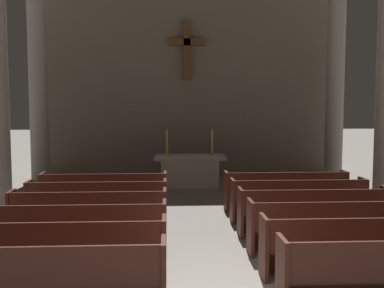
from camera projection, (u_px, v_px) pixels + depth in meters
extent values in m
cube|color=#4C2319|center=(44.00, 283.00, 5.81)|extent=(2.89, 0.40, 0.05)
cube|color=#4C2319|center=(39.00, 267.00, 5.56)|extent=(2.89, 0.05, 0.50)
cube|color=#4C2319|center=(164.00, 277.00, 5.86)|extent=(0.06, 0.50, 0.95)
cube|color=#4C2319|center=(64.00, 253.00, 6.93)|extent=(2.89, 0.40, 0.05)
cube|color=#4C2319|center=(60.00, 240.00, 6.68)|extent=(2.89, 0.05, 0.50)
cube|color=#4C2319|center=(67.00, 264.00, 7.13)|extent=(2.89, 0.04, 0.40)
cube|color=#4C2319|center=(164.00, 249.00, 6.98)|extent=(0.06, 0.50, 0.95)
cube|color=#4C2319|center=(78.00, 232.00, 8.05)|extent=(2.89, 0.40, 0.05)
cube|color=#4C2319|center=(75.00, 220.00, 7.80)|extent=(2.89, 0.05, 0.50)
cube|color=#4C2319|center=(80.00, 242.00, 8.25)|extent=(2.89, 0.04, 0.40)
cube|color=#4C2319|center=(165.00, 228.00, 8.10)|extent=(0.06, 0.50, 0.95)
cube|color=#4C2319|center=(89.00, 216.00, 9.17)|extent=(2.89, 0.40, 0.05)
cube|color=#4C2319|center=(87.00, 205.00, 8.92)|extent=(2.89, 0.05, 0.50)
cube|color=#4C2319|center=(91.00, 225.00, 9.37)|extent=(2.89, 0.04, 0.40)
cube|color=#4C2319|center=(165.00, 213.00, 9.22)|extent=(0.06, 0.50, 0.95)
cube|color=#4C2319|center=(12.00, 215.00, 9.06)|extent=(0.06, 0.50, 0.95)
cube|color=#4C2319|center=(98.00, 204.00, 10.29)|extent=(2.89, 0.40, 0.05)
cube|color=#4C2319|center=(96.00, 193.00, 10.04)|extent=(2.89, 0.05, 0.50)
cube|color=#4C2319|center=(99.00, 212.00, 10.49)|extent=(2.89, 0.04, 0.40)
cube|color=#4C2319|center=(165.00, 201.00, 10.34)|extent=(0.06, 0.50, 0.95)
cube|color=#4C2319|center=(29.00, 203.00, 10.18)|extent=(0.06, 0.50, 0.95)
cube|color=#4C2319|center=(104.00, 194.00, 11.41)|extent=(2.89, 0.40, 0.05)
cube|color=#4C2319|center=(103.00, 184.00, 11.16)|extent=(2.89, 0.05, 0.50)
cube|color=#4C2319|center=(105.00, 201.00, 11.61)|extent=(2.89, 0.04, 0.40)
cube|color=#4C2319|center=(165.00, 191.00, 11.46)|extent=(0.06, 0.50, 0.95)
cube|color=#4C2319|center=(42.00, 193.00, 11.30)|extent=(0.06, 0.50, 0.95)
cube|color=#4C2319|center=(282.00, 274.00, 5.94)|extent=(0.06, 0.50, 0.95)
cube|color=#4C2319|center=(359.00, 248.00, 7.16)|extent=(2.89, 0.40, 0.05)
cube|color=#4C2319|center=(366.00, 235.00, 6.91)|extent=(2.89, 0.05, 0.50)
cube|color=#4C2319|center=(354.00, 259.00, 7.36)|extent=(2.89, 0.04, 0.40)
cube|color=#4C2319|center=(264.00, 247.00, 7.06)|extent=(0.06, 0.50, 0.95)
cube|color=#4C2319|center=(333.00, 229.00, 8.28)|extent=(2.89, 0.40, 0.05)
cube|color=#4C2319|center=(338.00, 216.00, 8.03)|extent=(2.89, 0.05, 0.50)
cube|color=#4C2319|center=(329.00, 238.00, 8.48)|extent=(2.89, 0.04, 0.40)
cube|color=#4C2319|center=(250.00, 227.00, 8.18)|extent=(0.06, 0.50, 0.95)
cube|color=#4C2319|center=(313.00, 213.00, 9.40)|extent=(2.89, 0.40, 0.05)
cube|color=#4C2319|center=(317.00, 202.00, 9.15)|extent=(2.89, 0.05, 0.50)
cube|color=#4C2319|center=(310.00, 222.00, 9.60)|extent=(2.89, 0.04, 0.40)
cube|color=#4C2319|center=(240.00, 212.00, 9.30)|extent=(0.06, 0.50, 0.95)
cube|color=#4C2319|center=(298.00, 202.00, 10.52)|extent=(2.89, 0.40, 0.05)
cube|color=#4C2319|center=(301.00, 191.00, 10.27)|extent=(2.89, 0.05, 0.50)
cube|color=#4C2319|center=(295.00, 210.00, 10.72)|extent=(2.89, 0.04, 0.40)
cube|color=#4C2319|center=(232.00, 200.00, 10.42)|extent=(0.06, 0.50, 0.95)
cube|color=#4C2319|center=(363.00, 199.00, 10.58)|extent=(0.06, 0.50, 0.95)
cube|color=#4C2319|center=(285.00, 192.00, 11.64)|extent=(2.89, 0.40, 0.05)
cube|color=#4C2319|center=(288.00, 183.00, 11.39)|extent=(2.89, 0.05, 0.50)
cube|color=#4C2319|center=(283.00, 200.00, 11.84)|extent=(2.89, 0.04, 0.40)
cube|color=#4C2319|center=(226.00, 191.00, 11.54)|extent=(0.06, 0.50, 0.95)
cube|color=#4C2319|center=(344.00, 190.00, 11.70)|extent=(0.06, 0.50, 0.95)
cube|color=#9E998E|center=(0.00, 210.00, 11.10)|extent=(0.79, 0.79, 0.20)
cube|color=#9E998E|center=(384.00, 206.00, 11.59)|extent=(0.79, 0.79, 0.20)
cube|color=#9E998E|center=(41.00, 184.00, 14.69)|extent=(0.79, 0.79, 0.20)
cylinder|color=#9E998E|center=(38.00, 69.00, 14.37)|extent=(0.56, 0.56, 7.33)
cube|color=#9E998E|center=(332.00, 181.00, 15.18)|extent=(0.79, 0.79, 0.20)
cylinder|color=#9E998E|center=(335.00, 70.00, 14.87)|extent=(0.56, 0.56, 7.33)
cube|color=#A8A399|center=(190.00, 173.00, 14.61)|extent=(1.76, 0.72, 0.88)
cube|color=#A8A399|center=(190.00, 157.00, 14.56)|extent=(2.20, 0.90, 0.12)
cube|color=silver|center=(190.00, 155.00, 14.56)|extent=(2.09, 0.86, 0.01)
cylinder|color=#B79338|center=(167.00, 155.00, 14.52)|extent=(0.16, 0.16, 0.02)
cylinder|color=#B79338|center=(167.00, 148.00, 14.50)|extent=(0.07, 0.07, 0.44)
cylinder|color=silver|center=(167.00, 135.00, 14.46)|extent=(0.04, 0.04, 0.36)
cylinder|color=#B79338|center=(212.00, 155.00, 14.59)|extent=(0.16, 0.16, 0.02)
cylinder|color=#B79338|center=(212.00, 148.00, 14.57)|extent=(0.07, 0.07, 0.44)
cylinder|color=silver|center=(212.00, 135.00, 14.54)|extent=(0.04, 0.04, 0.36)
cube|color=#706656|center=(187.00, 63.00, 16.39)|extent=(10.16, 0.25, 7.97)
cube|color=brown|center=(187.00, 51.00, 16.11)|extent=(0.24, 0.24, 1.98)
cube|color=brown|center=(187.00, 42.00, 16.08)|extent=(1.27, 0.24, 0.24)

